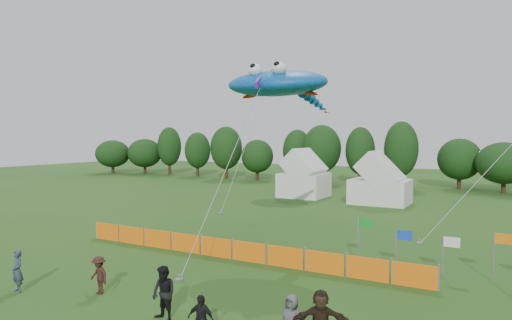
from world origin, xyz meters
The scene contains 15 objects.
ground centered at (0.00, 0.00, 0.00)m, with size 160.00×160.00×0.00m, color #234C16.
treeline centered at (1.61, 44.93, 4.18)m, with size 104.57×8.78×8.36m.
tent_left centered at (-8.20, 31.04, 2.03)m, with size 4.56×4.56×4.02m.
tent_right centered at (-0.02, 29.94, 1.88)m, with size 5.29×4.23×3.73m.
barrier_fence centered at (-1.85, 6.81, 0.50)m, with size 19.90×0.06×1.00m.
flag_row centered at (9.19, 8.91, 1.44)m, with size 10.73×0.70×2.28m.
spectator_a centered at (-6.85, -1.62, 0.86)m, with size 0.63×0.41×1.72m, color #2F3B4F.
spectator_b centered at (0.27, -0.97, 0.94)m, with size 0.92×0.71×1.88m, color black.
spectator_c centered at (-3.78, -0.17, 0.76)m, with size 0.99×0.57×1.53m, color #321A14.
spectator_d centered at (2.43, -1.80, 0.77)m, with size 0.90×0.38×1.54m, color black.
spectator_e centered at (4.87, -0.52, 0.78)m, with size 0.76×0.50×1.56m, color #4B4B50.
spectator_f centered at (5.73, -0.36, 0.90)m, with size 1.67×0.53×1.80m, color black.
stingray_kite centered at (-0.90, 10.51, 9.24)m, with size 6.24×15.18×10.30m.
small_kite_white centered at (9.34, 21.21, 4.18)m, with size 5.61×9.41×6.68m.
small_kite_dark centered at (-9.24, 21.52, 6.55)m, with size 1.92×6.72×12.38m.
Camera 1 is at (10.49, -12.82, 6.33)m, focal length 32.00 mm.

